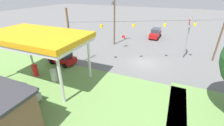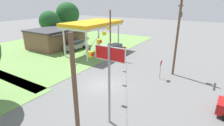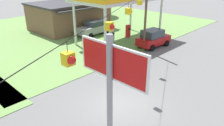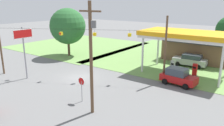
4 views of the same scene
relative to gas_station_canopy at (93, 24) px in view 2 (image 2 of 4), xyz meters
The scene contains 14 objects.
ground_plane 14.95m from the gas_station_canopy, 138.10° to the right, with size 160.00×160.00×0.00m, color slate.
grass_verge_station_corner 10.97m from the gas_station_canopy, 78.02° to the left, with size 36.00×28.00×0.04m, color #6B934C.
gas_station_canopy is the anchor object (origin of this frame).
gas_station_store 10.00m from the gas_station_canopy, 94.65° to the left, with size 10.36×8.22×3.89m.
fuel_pump_near 4.72m from the gas_station_canopy, behind, with size 0.71×0.56×1.68m.
fuel_pump_far 4.72m from the gas_station_canopy, ahead, with size 0.71×0.56×1.68m.
car_at_pumps_front 6.11m from the gas_station_canopy, 79.22° to the right, with size 4.26×2.39×1.99m.
car_at_pumps_rear 6.11m from the gas_station_canopy, 95.73° to the left, with size 4.97×2.30×1.88m.
stop_sign_roadside 15.66m from the gas_station_canopy, 109.51° to the right, with size 0.80×0.08×2.50m.
stop_sign_overhead 20.64m from the gas_station_canopy, 138.75° to the right, with size 0.22×2.54×6.57m.
utility_pole_main 15.70m from the gas_station_canopy, 100.22° to the right, with size 2.20×0.44×9.55m.
signal_span_gantry 14.03m from the gas_station_canopy, 138.06° to the right, with size 19.13×10.24×7.97m.
tree_behind_station 15.68m from the gas_station_canopy, 79.59° to the left, with size 4.88×4.88×7.20m.
tree_far_back 17.70m from the gas_station_canopy, 60.04° to the left, with size 6.07×6.07×9.11m.
Camera 2 is at (-15.04, -10.70, 9.26)m, focal length 28.00 mm.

